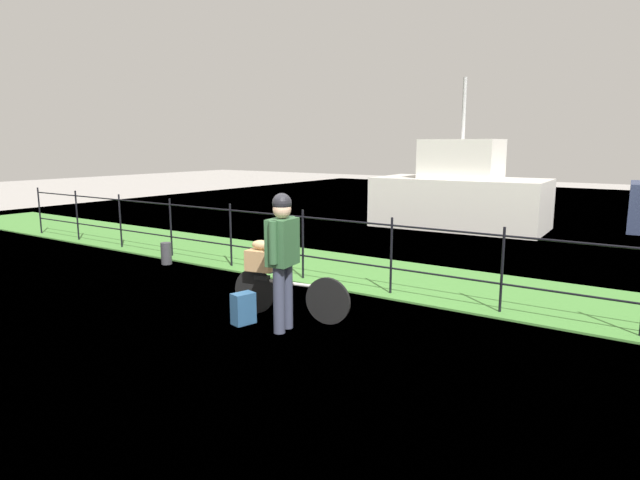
{
  "coord_description": "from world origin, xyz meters",
  "views": [
    {
      "loc": [
        4.41,
        -4.91,
        2.25
      ],
      "look_at": [
        0.12,
        1.34,
        0.9
      ],
      "focal_mm": 30.36,
      "sensor_mm": 36.0,
      "label": 1
    }
  ],
  "objects": [
    {
      "name": "harbor_water",
      "position": [
        0.0,
        10.79,
        0.0
      ],
      "size": [
        30.0,
        30.0,
        0.0
      ],
      "primitive_type": "plane",
      "color": "#60849E",
      "rests_on": "ground"
    },
    {
      "name": "mooring_bollard",
      "position": [
        -3.66,
        1.71,
        0.21
      ],
      "size": [
        0.2,
        0.2,
        0.41
      ],
      "primitive_type": "cylinder",
      "color": "#38383D",
      "rests_on": "ground"
    },
    {
      "name": "iron_fence",
      "position": [
        0.0,
        2.21,
        0.68
      ],
      "size": [
        18.04,
        0.04,
        1.18
      ],
      "color": "black",
      "rests_on": "ground"
    },
    {
      "name": "backpack_on_paving",
      "position": [
        -0.11,
        -0.03,
        0.2
      ],
      "size": [
        0.24,
        0.32,
        0.4
      ],
      "primitive_type": "cube",
      "rotation": [
        0.0,
        0.0,
        4.47
      ],
      "color": "#28517A",
      "rests_on": "ground"
    },
    {
      "name": "bicycle_main",
      "position": [
        0.22,
        0.47,
        0.32
      ],
      "size": [
        1.67,
        0.33,
        0.6
      ],
      "color": "black",
      "rests_on": "ground"
    },
    {
      "name": "terrier_dog",
      "position": [
        -0.15,
        0.42,
        0.95
      ],
      "size": [
        0.32,
        0.18,
        0.18
      ],
      "color": "tan",
      "rests_on": "wooden_crate"
    },
    {
      "name": "moored_boat_near",
      "position": [
        -0.74,
        9.31,
        0.9
      ],
      "size": [
        4.56,
        2.43,
        3.97
      ],
      "color": "silver",
      "rests_on": "ground"
    },
    {
      "name": "cyclist_person",
      "position": [
        0.46,
        0.06,
        1.0
      ],
      "size": [
        0.32,
        0.53,
        1.68
      ],
      "color": "#383D51",
      "rests_on": "ground"
    },
    {
      "name": "ground_plane",
      "position": [
        0.0,
        0.0,
        0.0
      ],
      "size": [
        60.0,
        60.0,
        0.0
      ],
      "primitive_type": "plane",
      "color": "#9E9993"
    },
    {
      "name": "grass_strip",
      "position": [
        0.0,
        3.16,
        0.01
      ],
      "size": [
        27.0,
        2.4,
        0.03
      ],
      "primitive_type": "cube",
      "color": "#478438",
      "rests_on": "ground"
    },
    {
      "name": "wooden_crate",
      "position": [
        -0.17,
        0.41,
        0.74
      ],
      "size": [
        0.41,
        0.34,
        0.27
      ],
      "primitive_type": "cube",
      "rotation": [
        0.0,
        0.0,
        0.16
      ],
      "color": "#A87F51",
      "rests_on": "bicycle_main"
    }
  ]
}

